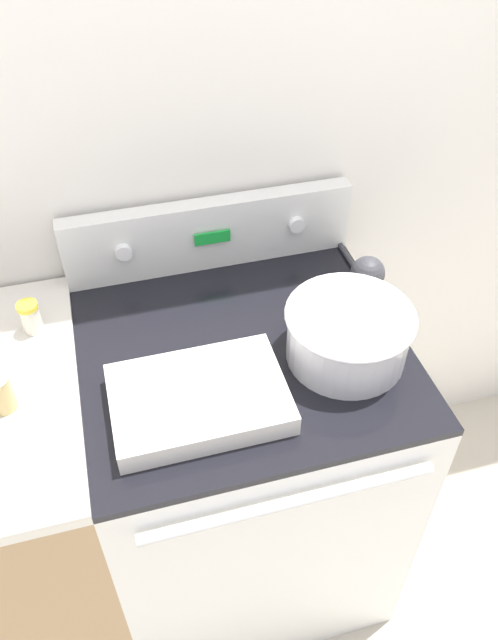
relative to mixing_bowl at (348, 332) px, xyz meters
The scene contains 7 objects.
kitchen_wall 0.56m from the mixing_bowl, 114.43° to the left, with size 8.00×0.05×2.50m.
stove_range 0.59m from the mixing_bowl, 157.48° to the left, with size 0.73×0.71×0.94m.
control_panel 0.46m from the mixing_bowl, 117.57° to the left, with size 0.73×0.07×0.18m.
mixing_bowl is the anchor object (origin of this frame).
casserole_dish 0.35m from the mixing_bowl, behind, with size 0.35×0.24×0.05m.
ladle 0.26m from the mixing_bowl, 57.54° to the left, with size 0.09×0.31×0.09m.
spice_jar_yellow_cap 0.71m from the mixing_bowl, 159.01° to the left, with size 0.05×0.05×0.08m.
Camera 1 is at (-0.25, -0.61, 1.94)m, focal length 35.00 mm.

